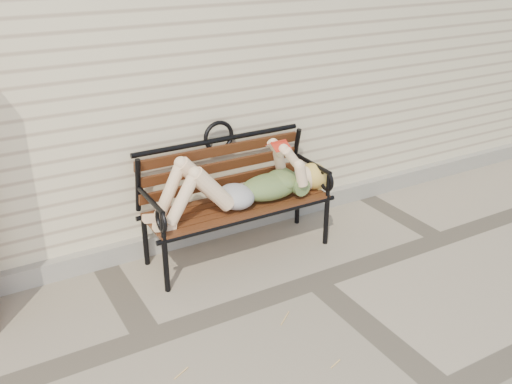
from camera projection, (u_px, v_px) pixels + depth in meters
ground at (315, 282)px, 4.08m from camera, size 80.00×80.00×0.00m
house_wall at (152, 16)px, 5.83m from camera, size 8.00×4.00×3.00m
foundation_strip at (249, 219)px, 4.82m from camera, size 8.00×0.10×0.15m
garden_bench at (232, 183)px, 4.29m from camera, size 1.53×0.61×0.99m
reading_woman at (241, 185)px, 4.19m from camera, size 1.45×0.33×0.46m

